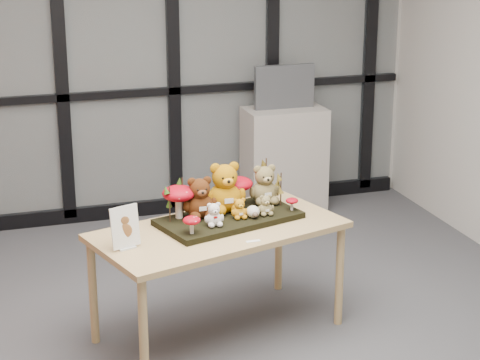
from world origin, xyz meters
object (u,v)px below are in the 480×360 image
object	(u,v)px
mushroom_back_left	(179,200)
mushroom_front_right	(292,203)
diorama_tray	(229,219)
monitor	(284,87)
plush_cream_hedgehog	(253,211)
mushroom_back_right	(238,190)
cabinet	(284,160)
display_table	(219,238)
bear_beige_small	(265,204)
bear_brown_medium	(200,195)
mushroom_front_left	(192,224)
sign_holder	(125,230)
bear_white_bow	(214,213)
bear_pooh_yellow	(225,184)
bear_small_yellow	(239,207)
bear_tan_back	(264,182)

from	to	relation	value
mushroom_back_left	mushroom_front_right	distance (m)	0.70
diorama_tray	monitor	world-z (taller)	monitor
plush_cream_hedgehog	mushroom_back_right	size ratio (longest dim) A/B	0.39
diorama_tray	cabinet	bearing A→B (deg)	44.37
display_table	bear_beige_small	size ratio (longest dim) A/B	11.66
diorama_tray	bear_brown_medium	bearing A→B (deg)	151.72
monitor	mushroom_front_left	bearing A→B (deg)	-122.21
mushroom_front_right	sign_holder	distance (m)	1.09
plush_cream_hedgehog	mushroom_back_left	distance (m)	0.44
bear_beige_small	mushroom_front_right	bearing A→B (deg)	-7.65
diorama_tray	mushroom_back_right	size ratio (longest dim) A/B	4.13
bear_white_bow	mushroom_back_right	size ratio (longest dim) A/B	0.76
mushroom_front_left	bear_pooh_yellow	bearing A→B (deg)	47.02
display_table	bear_beige_small	bearing A→B (deg)	-9.41
bear_beige_small	sign_holder	bearing A→B (deg)	175.72
bear_brown_medium	sign_holder	size ratio (longest dim) A/B	1.12
mushroom_back_right	mushroom_front_left	xyz separation A→B (m)	(-0.39, -0.38, -0.05)
bear_small_yellow	plush_cream_hedgehog	size ratio (longest dim) A/B	1.72
bear_tan_back	mushroom_front_right	world-z (taller)	bear_tan_back
bear_pooh_yellow	mushroom_front_left	xyz separation A→B (m)	(-0.29, -0.31, -0.11)
bear_pooh_yellow	plush_cream_hedgehog	xyz separation A→B (m)	(0.13, -0.16, -0.13)
bear_white_bow	plush_cream_hedgehog	bearing A→B (deg)	-3.14
bear_white_bow	mushroom_front_left	bearing A→B (deg)	-167.62
bear_brown_medium	bear_pooh_yellow	bearing A→B (deg)	1.83
plush_cream_hedgehog	mushroom_back_right	bearing A→B (deg)	78.74
bear_white_bow	mushroom_front_right	distance (m)	0.54
bear_brown_medium	monitor	world-z (taller)	monitor
mushroom_back_left	bear_pooh_yellow	bearing A→B (deg)	6.87
diorama_tray	bear_small_yellow	world-z (taller)	bear_small_yellow
bear_tan_back	mushroom_front_right	xyz separation A→B (m)	(0.11, -0.18, -0.09)
diorama_tray	bear_beige_small	xyz separation A→B (m)	(0.22, -0.05, 0.09)
bear_small_yellow	mushroom_back_right	size ratio (longest dim) A/B	0.67
bear_brown_medium	bear_white_bow	size ratio (longest dim) A/B	1.78
bear_pooh_yellow	plush_cream_hedgehog	world-z (taller)	bear_pooh_yellow
plush_cream_hedgehog	mushroom_front_left	size ratio (longest dim) A/B	0.71
mushroom_front_left	sign_holder	size ratio (longest dim) A/B	0.46
bear_tan_back	display_table	bearing A→B (deg)	-162.50
bear_tan_back	mushroom_back_left	distance (m)	0.58
mushroom_back_left	bear_beige_small	bearing A→B (deg)	-11.46
bear_small_yellow	bear_beige_small	bearing A→B (deg)	-13.08
bear_pooh_yellow	bear_tan_back	distance (m)	0.29
sign_holder	monitor	distance (m)	2.78
bear_tan_back	bear_beige_small	size ratio (longest dim) A/B	1.96
mushroom_front_right	bear_white_bow	bearing A→B (deg)	-167.94
bear_pooh_yellow	mushroom_back_left	bearing A→B (deg)	170.38
bear_brown_medium	bear_small_yellow	distance (m)	0.25
sign_holder	cabinet	xyz separation A→B (m)	(1.73, 2.14, -0.35)
diorama_tray	monitor	xyz separation A→B (m)	(1.06, 1.93, 0.37)
plush_cream_hedgehog	monitor	world-z (taller)	monitor
monitor	display_table	bearing A→B (deg)	-119.85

